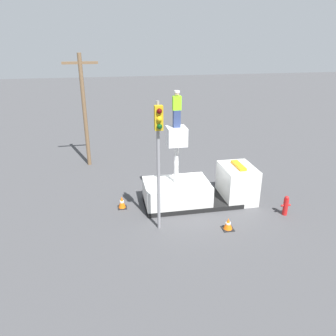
% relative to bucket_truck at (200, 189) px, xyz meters
% --- Properties ---
extents(ground_plane, '(120.00, 120.00, 0.00)m').
position_rel_bucket_truck_xyz_m(ground_plane, '(-0.45, 0.00, -0.82)').
color(ground_plane, '#424244').
extents(bucket_truck, '(5.88, 2.28, 4.23)m').
position_rel_bucket_truck_xyz_m(bucket_truck, '(0.00, 0.00, 0.00)').
color(bucket_truck, black).
rests_on(bucket_truck, ground).
extents(worker, '(0.40, 0.26, 1.75)m').
position_rel_bucket_truck_xyz_m(worker, '(-1.32, 0.00, 4.29)').
color(worker, navy).
rests_on(worker, bucket_truck).
extents(traffic_light_pole, '(0.34, 0.57, 5.92)m').
position_rel_bucket_truck_xyz_m(traffic_light_pole, '(-2.56, -2.20, 3.35)').
color(traffic_light_pole, gray).
rests_on(traffic_light_pole, ground).
extents(fire_hydrant, '(0.49, 0.25, 1.04)m').
position_rel_bucket_truck_xyz_m(fire_hydrant, '(3.82, -2.05, -0.31)').
color(fire_hydrant, red).
rests_on(fire_hydrant, ground).
extents(traffic_cone_rear, '(0.47, 0.47, 0.65)m').
position_rel_bucket_truck_xyz_m(traffic_cone_rear, '(-4.14, 0.20, -0.52)').
color(traffic_cone_rear, black).
rests_on(traffic_cone_rear, ground).
extents(traffic_cone_curbside, '(0.52, 0.52, 0.57)m').
position_rel_bucket_truck_xyz_m(traffic_cone_curbside, '(0.55, -2.78, -0.56)').
color(traffic_cone_curbside, black).
rests_on(traffic_cone_curbside, ground).
extents(utility_pole, '(2.20, 0.26, 7.38)m').
position_rel_bucket_truck_xyz_m(utility_pole, '(-5.99, 6.87, 3.18)').
color(utility_pole, brown).
rests_on(utility_pole, ground).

